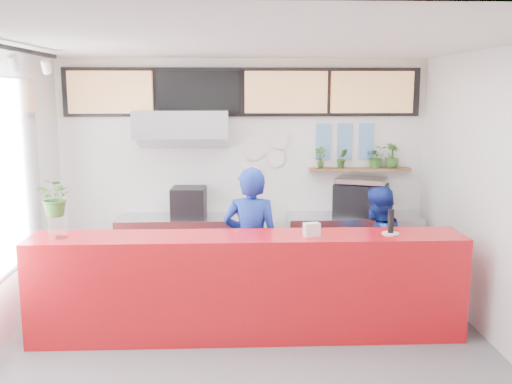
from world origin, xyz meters
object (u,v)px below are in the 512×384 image
(staff_center, at_px, (251,244))
(staff_right, at_px, (376,250))
(pepper_mill, at_px, (391,221))
(service_counter, at_px, (248,286))
(espresso_machine, at_px, (361,200))
(panini_oven, at_px, (189,202))

(staff_center, distance_m, staff_right, 1.48)
(staff_center, relative_size, pepper_mill, 7.12)
(service_counter, relative_size, pepper_mill, 18.30)
(staff_center, distance_m, pepper_mill, 1.56)
(service_counter, bearing_deg, espresso_machine, 48.60)
(pepper_mill, bearing_deg, staff_center, 161.42)
(espresso_machine, relative_size, staff_right, 0.45)
(staff_right, relative_size, pepper_mill, 6.06)
(espresso_machine, height_order, staff_center, staff_center)
(service_counter, height_order, staff_right, staff_right)
(pepper_mill, bearing_deg, espresso_machine, 86.95)
(service_counter, relative_size, staff_right, 3.02)
(staff_right, bearing_deg, pepper_mill, 50.80)
(panini_oven, height_order, pepper_mill, pepper_mill)
(panini_oven, height_order, staff_center, staff_center)
(pepper_mill, bearing_deg, service_counter, 179.40)
(espresso_machine, distance_m, staff_center, 2.05)
(service_counter, xyz_separation_m, panini_oven, (-0.74, 1.80, 0.55))
(staff_center, relative_size, staff_right, 1.18)
(espresso_machine, relative_size, staff_center, 0.38)
(panini_oven, distance_m, pepper_mill, 2.88)
(panini_oven, bearing_deg, staff_right, -24.35)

